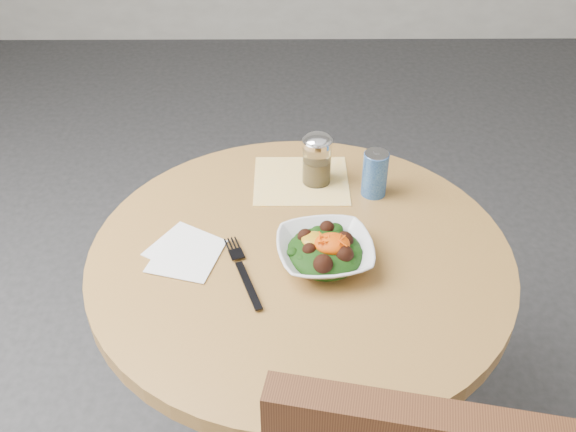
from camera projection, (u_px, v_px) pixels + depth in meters
name	position (u px, v px, depth m)	size (l,w,h in m)	color
table	(299.00, 315.00, 1.48)	(0.90, 0.90, 0.75)	black
cloth_napkin	(301.00, 181.00, 1.57)	(0.23, 0.21, 0.00)	#FFA80D
paper_napkins	(185.00, 252.00, 1.35)	(0.18, 0.20, 0.00)	white
salad_bowl	(325.00, 251.00, 1.32)	(0.22, 0.22, 0.07)	silver
fork	(242.00, 269.00, 1.31)	(0.09, 0.22, 0.00)	black
spice_shaker	(317.00, 160.00, 1.53)	(0.07, 0.07, 0.13)	silver
beverage_can	(375.00, 174.00, 1.49)	(0.06, 0.06, 0.11)	navy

